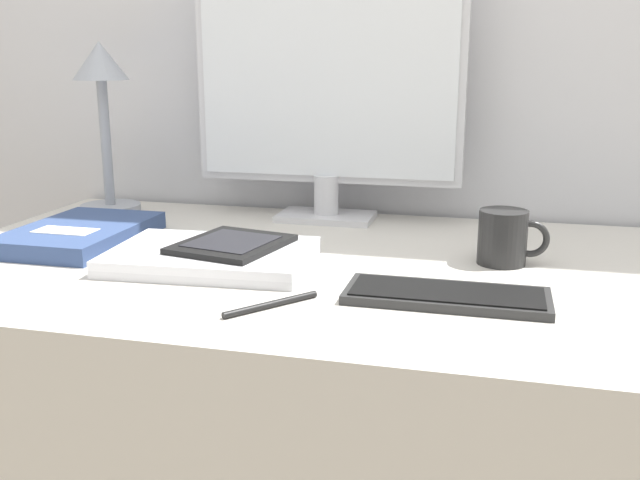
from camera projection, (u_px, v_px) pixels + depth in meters
desk at (327, 474)px, 1.20m from camera, size 1.28×0.73×0.74m
monitor at (327, 80)px, 1.32m from camera, size 0.51×0.11×0.50m
keyboard at (447, 295)px, 0.92m from camera, size 0.26×0.11×0.01m
laptop at (212, 257)px, 1.08m from camera, size 0.31×0.23×0.03m
ereader at (232, 244)px, 1.08m from camera, size 0.17×0.19×0.01m
desk_lamp at (103, 103)px, 1.38m from camera, size 0.12×0.12×0.34m
notebook at (80, 234)px, 1.21m from camera, size 0.18×0.28×0.03m
coffee_mug at (504, 237)px, 1.08m from camera, size 0.11×0.07×0.08m
pen at (271, 304)px, 0.90m from camera, size 0.09×0.11×0.01m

